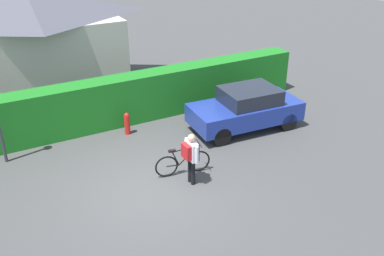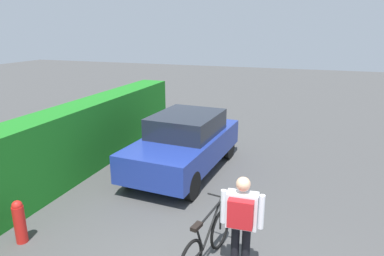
# 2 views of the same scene
# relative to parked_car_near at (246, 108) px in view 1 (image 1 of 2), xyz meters

# --- Properties ---
(ground_plane) EXTENTS (60.00, 60.00, 0.00)m
(ground_plane) POSITION_rel_parked_car_near_xyz_m (-4.62, -2.02, -0.79)
(ground_plane) COLOR #434343
(hedge_row) EXTENTS (16.63, 0.90, 1.77)m
(hedge_row) POSITION_rel_parked_car_near_xyz_m (-4.62, 2.61, 0.09)
(hedge_row) COLOR #1B721F
(hedge_row) RESTS_ON ground
(house_distant) EXTENTS (7.43, 4.39, 4.26)m
(house_distant) POSITION_rel_parked_car_near_xyz_m (-5.79, 7.66, 1.38)
(house_distant) COLOR beige
(house_distant) RESTS_ON ground
(parked_car_near) EXTENTS (4.10, 2.03, 1.53)m
(parked_car_near) POSITION_rel_parked_car_near_xyz_m (0.00, 0.00, 0.00)
(parked_car_near) COLOR navy
(parked_car_near) RESTS_ON ground
(bicycle) EXTENTS (1.69, 0.53, 0.97)m
(bicycle) POSITION_rel_parked_car_near_xyz_m (-3.41, -1.63, -0.40)
(bicycle) COLOR black
(bicycle) RESTS_ON ground
(person_rider) EXTENTS (0.36, 0.65, 1.60)m
(person_rider) POSITION_rel_parked_car_near_xyz_m (-3.45, -2.18, 0.17)
(person_rider) COLOR black
(person_rider) RESTS_ON ground
(fire_hydrant) EXTENTS (0.20, 0.20, 0.81)m
(fire_hydrant) POSITION_rel_parked_car_near_xyz_m (-3.94, 1.63, -0.38)
(fire_hydrant) COLOR red
(fire_hydrant) RESTS_ON ground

